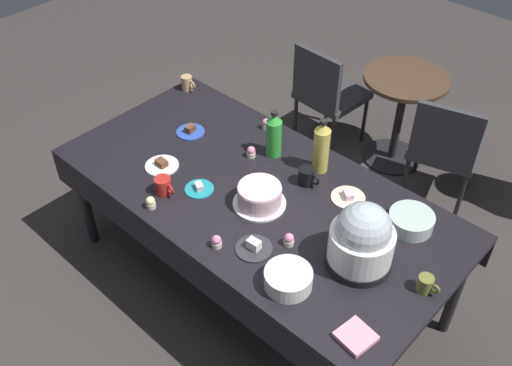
% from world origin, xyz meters
% --- Properties ---
extents(ground, '(9.00, 9.00, 0.00)m').
position_xyz_m(ground, '(0.00, 0.00, 0.00)').
color(ground, '#383330').
extents(potluck_table, '(2.20, 1.10, 0.75)m').
position_xyz_m(potluck_table, '(0.00, 0.00, 0.69)').
color(potluck_table, black).
rests_on(potluck_table, ground).
extents(frosted_layer_cake, '(0.28, 0.28, 0.12)m').
position_xyz_m(frosted_layer_cake, '(0.09, -0.07, 0.81)').
color(frosted_layer_cake, silver).
rests_on(frosted_layer_cake, potluck_table).
extents(slow_cooker, '(0.31, 0.31, 0.35)m').
position_xyz_m(slow_cooker, '(0.69, -0.05, 0.91)').
color(slow_cooker, black).
rests_on(slow_cooker, potluck_table).
extents(glass_salad_bowl, '(0.22, 0.22, 0.08)m').
position_xyz_m(glass_salad_bowl, '(0.75, 0.32, 0.79)').
color(glass_salad_bowl, '#B2C6BC').
rests_on(glass_salad_bowl, potluck_table).
extents(ceramic_snack_bowl, '(0.22, 0.22, 0.09)m').
position_xyz_m(ceramic_snack_bowl, '(0.54, -0.37, 0.79)').
color(ceramic_snack_bowl, silver).
rests_on(ceramic_snack_bowl, potluck_table).
extents(dessert_plate_white, '(0.19, 0.19, 0.04)m').
position_xyz_m(dessert_plate_white, '(-0.52, -0.21, 0.76)').
color(dessert_plate_white, white).
rests_on(dessert_plate_white, potluck_table).
extents(dessert_plate_charcoal, '(0.18, 0.18, 0.06)m').
position_xyz_m(dessert_plate_charcoal, '(0.28, -0.32, 0.76)').
color(dessert_plate_charcoal, '#2D2D33').
rests_on(dessert_plate_charcoal, potluck_table).
extents(dessert_plate_cobalt, '(0.17, 0.17, 0.05)m').
position_xyz_m(dessert_plate_cobalt, '(-0.64, 0.11, 0.76)').
color(dessert_plate_cobalt, '#2D4CB2').
rests_on(dessert_plate_cobalt, potluck_table).
extents(dessert_plate_cream, '(0.18, 0.18, 0.04)m').
position_xyz_m(dessert_plate_cream, '(0.40, 0.28, 0.76)').
color(dessert_plate_cream, beige).
rests_on(dessert_plate_cream, potluck_table).
extents(dessert_plate_teal, '(0.16, 0.16, 0.04)m').
position_xyz_m(dessert_plate_teal, '(-0.22, -0.20, 0.76)').
color(dessert_plate_teal, teal).
rests_on(dessert_plate_teal, potluck_table).
extents(cupcake_lemon, '(0.05, 0.05, 0.07)m').
position_xyz_m(cupcake_lemon, '(0.38, -0.18, 0.78)').
color(cupcake_lemon, beige).
rests_on(cupcake_lemon, potluck_table).
extents(cupcake_berry, '(0.05, 0.05, 0.07)m').
position_xyz_m(cupcake_berry, '(-0.33, 0.45, 0.78)').
color(cupcake_berry, beige).
rests_on(cupcake_berry, potluck_table).
extents(cupcake_cocoa, '(0.05, 0.05, 0.07)m').
position_xyz_m(cupcake_cocoa, '(-0.31, -0.46, 0.78)').
color(cupcake_cocoa, beige).
rests_on(cupcake_cocoa, potluck_table).
extents(cupcake_mint, '(0.05, 0.05, 0.07)m').
position_xyz_m(cupcake_mint, '(-0.21, 0.19, 0.78)').
color(cupcake_mint, beige).
rests_on(cupcake_mint, potluck_table).
extents(cupcake_vanilla, '(0.05, 0.05, 0.07)m').
position_xyz_m(cupcake_vanilla, '(0.13, -0.42, 0.78)').
color(cupcake_vanilla, beige).
rests_on(cupcake_vanilla, potluck_table).
extents(soda_bottle_lime_soda, '(0.09, 0.09, 0.29)m').
position_xyz_m(soda_bottle_lime_soda, '(-0.14, 0.30, 0.88)').
color(soda_bottle_lime_soda, green).
rests_on(soda_bottle_lime_soda, potluck_table).
extents(soda_bottle_ginger_ale, '(0.09, 0.09, 0.33)m').
position_xyz_m(soda_bottle_ginger_ale, '(0.14, 0.37, 0.90)').
color(soda_bottle_ginger_ale, gold).
rests_on(soda_bottle_ginger_ale, potluck_table).
extents(coffee_mug_tan, '(0.11, 0.07, 0.10)m').
position_xyz_m(coffee_mug_tan, '(-1.01, 0.43, 0.80)').
color(coffee_mug_tan, tan).
rests_on(coffee_mug_tan, potluck_table).
extents(coffee_mug_red, '(0.13, 0.09, 0.09)m').
position_xyz_m(coffee_mug_red, '(-0.34, -0.34, 0.80)').
color(coffee_mug_red, '#B2231E').
rests_on(coffee_mug_red, potluck_table).
extents(coffee_mug_black, '(0.13, 0.09, 0.10)m').
position_xyz_m(coffee_mug_black, '(0.16, 0.23, 0.80)').
color(coffee_mug_black, black).
rests_on(coffee_mug_black, potluck_table).
extents(coffee_mug_olive, '(0.11, 0.07, 0.08)m').
position_xyz_m(coffee_mug_olive, '(1.00, 0.02, 0.79)').
color(coffee_mug_olive, olive).
rests_on(coffee_mug_olive, potluck_table).
extents(paper_napkin_stack, '(0.16, 0.16, 0.02)m').
position_xyz_m(paper_napkin_stack, '(0.92, -0.39, 0.76)').
color(paper_napkin_stack, pink).
rests_on(paper_napkin_stack, potluck_table).
extents(maroon_chair_left, '(0.47, 0.47, 0.85)m').
position_xyz_m(maroon_chair_left, '(-0.55, 1.37, 0.49)').
color(maroon_chair_left, '#333338').
rests_on(maroon_chair_left, ground).
extents(maroon_chair_right, '(0.54, 0.54, 0.85)m').
position_xyz_m(maroon_chair_right, '(0.42, 1.38, 0.49)').
color(maroon_chair_right, '#333338').
rests_on(maroon_chair_right, ground).
extents(round_cafe_table, '(0.60, 0.60, 0.72)m').
position_xyz_m(round_cafe_table, '(-0.05, 1.60, 0.50)').
color(round_cafe_table, '#473323').
rests_on(round_cafe_table, ground).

